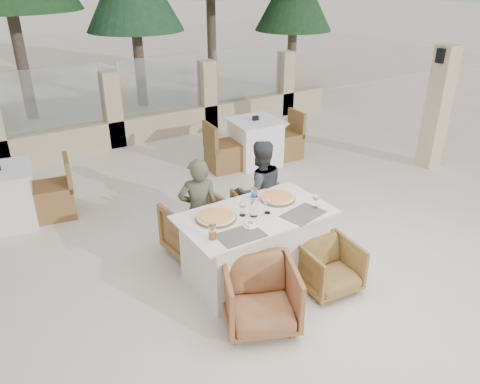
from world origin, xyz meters
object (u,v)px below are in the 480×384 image
armchair_near_left (260,296)px  bg_table_a (4,198)px  diner_right (260,192)px  bg_table_b (255,142)px  wine_glass_near (268,205)px  armchair_far_right (264,215)px  armchair_near_right (329,267)px  water_bottle (254,204)px  olive_dish (250,224)px  wine_glass_centre (243,208)px  diner_left (199,211)px  dining_table (255,245)px  wine_glass_corner (316,200)px  pizza_right (278,198)px  beer_glass_right (254,194)px  pizza_left (216,217)px  armchair_far_left (199,229)px  beer_glass_left (213,232)px

armchair_near_left → bg_table_a: size_ratio=0.42×
diner_right → bg_table_a: size_ratio=0.79×
diner_right → bg_table_b: 2.49m
wine_glass_near → armchair_far_right: wine_glass_near is taller
armchair_near_right → bg_table_b: 3.55m
water_bottle → olive_dish: water_bottle is taller
olive_dish → diner_right: (0.67, 0.80, -0.15)m
wine_glass_centre → diner_left: diner_left is taller
armchair_near_left → olive_dish: bearing=90.1°
dining_table → wine_glass_corner: bearing=-20.5°
wine_glass_near → water_bottle: bearing=171.2°
pizza_right → wine_glass_corner: wine_glass_corner is taller
wine_glass_centre → armchair_near_right: bearing=-44.2°
water_bottle → beer_glass_right: (0.21, 0.31, -0.07)m
bg_table_a → olive_dish: bearing=-46.5°
olive_dish → armchair_far_right: size_ratio=0.16×
pizza_left → wine_glass_corner: size_ratio=2.26×
armchair_far_left → diner_left: size_ratio=0.58×
bg_table_b → olive_dish: bearing=-119.6°
beer_glass_right → bg_table_a: bearing=133.4°
diner_left → wine_glass_centre: bearing=130.3°
beer_glass_left → diner_left: size_ratio=0.12×
beer_glass_left → armchair_far_right: bearing=34.5°
olive_dish → armchair_near_left: 0.71m
dining_table → diner_right: (0.49, 0.63, 0.26)m
olive_dish → armchair_near_left: size_ratio=0.16×
beer_glass_left → beer_glass_right: 0.92m
armchair_near_left → diner_right: size_ratio=0.54×
olive_dish → armchair_near_right: (0.71, -0.43, -0.53)m
armchair_far_left → diner_left: 0.31m
olive_dish → armchair_far_right: (0.74, 0.80, -0.48)m
dining_table → armchair_near_left: dining_table is taller
pizza_left → bg_table_b: (2.24, 2.58, -0.41)m
wine_glass_near → armchair_far_right: (0.45, 0.67, -0.55)m
diner_right → beer_glass_right: bearing=58.7°
pizza_left → bg_table_b: bearing=49.1°
wine_glass_near → wine_glass_corner: bearing=-19.6°
armchair_far_right → diner_right: size_ratio=0.52×
pizza_right → diner_right: diner_right is taller
dining_table → pizza_left: pizza_left is taller
wine_glass_corner → olive_dish: size_ratio=1.67×
wine_glass_near → beer_glass_left: size_ratio=1.27×
wine_glass_corner → armchair_near_left: 1.22m
beer_glass_left → bg_table_a: size_ratio=0.09×
wine_glass_centre → armchair_near_right: size_ratio=0.32×
dining_table → wine_glass_centre: (-0.13, 0.04, 0.48)m
diner_left → pizza_left: bearing=103.2°
pizza_right → beer_glass_left: beer_glass_left is taller
wine_glass_corner → olive_dish: (-0.79, 0.05, -0.07)m
water_bottle → beer_glass_right: size_ratio=1.94×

